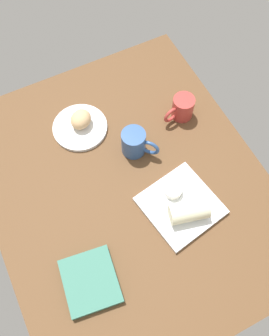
{
  "coord_description": "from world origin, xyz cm",
  "views": [
    {
      "loc": [
        -46.84,
        20.69,
        119.98
      ],
      "look_at": [
        3.49,
        -4.4,
        7.0
      ],
      "focal_mm": 40.31,
      "sensor_mm": 36.0,
      "label": 1
    }
  ],
  "objects": [
    {
      "name": "dining_table",
      "position": [
        0.0,
        0.0,
        2.0
      ],
      "size": [
        110.0,
        90.0,
        4.0
      ],
      "primitive_type": "cube",
      "color": "brown",
      "rests_on": "ground"
    },
    {
      "name": "round_plate",
      "position": [
        27.95,
        5.39,
        4.7
      ],
      "size": [
        19.68,
        19.68,
        1.4
      ],
      "primitive_type": "cylinder",
      "color": "white",
      "rests_on": "dining_table"
    },
    {
      "name": "scone_pastry",
      "position": [
        28.64,
        4.32,
        8.32
      ],
      "size": [
        10.49,
        10.64,
        5.83
      ],
      "primitive_type": "ellipsoid",
      "rotation": [
        0.0,
        0.0,
        2.26
      ],
      "color": "tan",
      "rests_on": "round_plate"
    },
    {
      "name": "square_plate",
      "position": [
        -14.46,
        -12.23,
        4.8
      ],
      "size": [
        25.92,
        25.92,
        1.6
      ],
      "primitive_type": "cube",
      "rotation": [
        0.0,
        0.0,
        0.18
      ],
      "color": "white",
      "rests_on": "dining_table"
    },
    {
      "name": "sauce_cup",
      "position": [
        -9.44,
        -11.98,
        7.06
      ],
      "size": [
        5.85,
        5.85,
        2.73
      ],
      "color": "silver",
      "rests_on": "square_plate"
    },
    {
      "name": "breakfast_wrap",
      "position": [
        -18.48,
        -12.43,
        8.81
      ],
      "size": [
        9.18,
        13.4,
        6.42
      ],
      "primitive_type": "cylinder",
      "rotation": [
        1.57,
        0.0,
        2.9
      ],
      "color": "beige",
      "rests_on": "square_plate"
    },
    {
      "name": "book_stack",
      "position": [
        -23.43,
        23.64,
        5.23
      ],
      "size": [
        19.36,
        17.78,
        2.45
      ],
      "color": "#387260",
      "rests_on": "dining_table"
    },
    {
      "name": "coffee_mug",
      "position": [
        16.82,
        -30.1,
        8.59
      ],
      "size": [
        7.81,
        12.53,
        8.96
      ],
      "color": "#B23833",
      "rests_on": "dining_table"
    },
    {
      "name": "second_mug",
      "position": [
        11.19,
        -8.34,
        9.06
      ],
      "size": [
        11.51,
        10.94,
        9.9
      ],
      "color": "#2D518C",
      "rests_on": "dining_table"
    }
  ]
}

